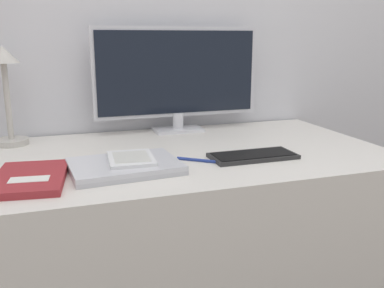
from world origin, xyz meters
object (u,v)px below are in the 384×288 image
Objects in this scene: desk_lamp at (6,84)px; monitor at (177,76)px; keyboard at (253,156)px; laptop at (125,166)px; pen at (199,160)px; notebook at (30,178)px; ereader at (131,158)px.

monitor is at bearing 2.64° from desk_lamp.
laptop is (-0.40, -0.00, 0.01)m from keyboard.
laptop is 2.69× the size of pen.
notebook is 0.47m from pen.
pen is (-0.17, 0.01, -0.00)m from keyboard.
pen is at bearing -98.18° from monitor.
notebook reaches higher than keyboard.
keyboard is 1.53× the size of ereader.
notebook is (-0.53, -0.47, -0.21)m from monitor.
notebook is (0.07, -0.44, -0.20)m from desk_lamp.
desk_lamp is (-0.34, 0.41, 0.18)m from ereader.
laptop is 0.25m from notebook.
notebook is 2.43× the size of pen.
desk_lamp is 1.18× the size of notebook.
desk_lamp is at bearing 130.08° from ereader.
monitor reaches higher than desk_lamp.
desk_lamp reaches higher than ereader.
notebook is at bearing -80.56° from desk_lamp.
ereader is at bearing 32.64° from laptop.
laptop is at bearing -122.79° from monitor.
keyboard is at bearing -4.54° from pen.
desk_lamp is 0.49m from notebook.
laptop is 0.03m from ereader.
pen is (0.20, 0.00, -0.02)m from ereader.
monitor is 0.61m from desk_lamp.
keyboard reaches higher than pen.
laptop is 1.11× the size of notebook.
laptop is 1.81× the size of ereader.
laptop is 0.23m from pen.
laptop is at bearing -176.03° from pen.
laptop is at bearing -179.69° from keyboard.
notebook is (-0.64, -0.02, 0.00)m from keyboard.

